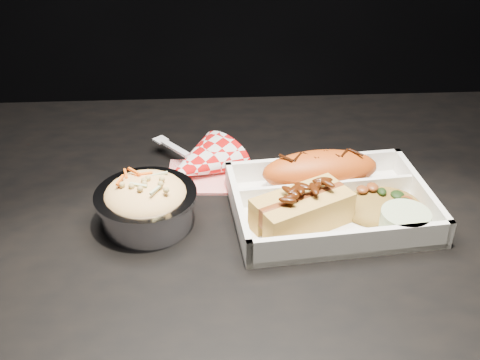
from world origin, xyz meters
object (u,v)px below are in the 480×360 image
dining_table (287,284)px  food_tray (330,207)px  foil_coleslaw_cup (146,202)px  napkin_fork (199,164)px  fried_pastry (320,170)px  hotdog (302,208)px

dining_table → food_tray: food_tray is taller
foil_coleslaw_cup → napkin_fork: size_ratio=0.82×
fried_pastry → foil_coleslaw_cup: 0.24m
hotdog → napkin_fork: bearing=105.6°
dining_table → fried_pastry: fried_pastry is taller
fried_pastry → hotdog: (-0.04, -0.09, -0.00)m
food_tray → foil_coleslaw_cup: (-0.23, -0.01, 0.02)m
dining_table → fried_pastry: (0.05, 0.09, 0.12)m
food_tray → napkin_fork: bearing=142.1°
fried_pastry → foil_coleslaw_cup: bearing=-164.6°
hotdog → napkin_fork: 0.19m
food_tray → hotdog: (-0.04, -0.03, 0.02)m
dining_table → foil_coleslaw_cup: 0.22m
food_tray → foil_coleslaw_cup: 0.24m
food_tray → fried_pastry: bearing=90.0°
food_tray → napkin_fork: size_ratio=1.72×
dining_table → napkin_fork: napkin_fork is taller
hotdog → foil_coleslaw_cup: bearing=146.1°
hotdog → napkin_fork: size_ratio=0.87×
foil_coleslaw_cup → napkin_fork: (0.06, 0.12, -0.02)m
fried_pastry → foil_coleslaw_cup: foil_coleslaw_cup is taller
fried_pastry → napkin_fork: 0.17m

